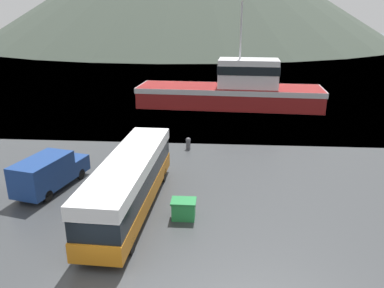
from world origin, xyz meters
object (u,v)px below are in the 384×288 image
Objects in this scene: storage_bin at (184,209)px; fishing_boat at (234,90)px; delivery_van at (49,172)px; tour_bus at (130,180)px; small_boat at (216,88)px.

fishing_boat is at bearing 82.66° from storage_bin.
storage_bin is at bearing -5.18° from delivery_van.
tour_bus is at bearing 165.59° from storage_bin.
tour_bus is 2.00× the size of delivery_van.
small_boat is (10.11, 34.81, -0.81)m from delivery_van.
fishing_boat is at bearing 78.49° from tour_bus.
delivery_van is (-5.75, 2.17, -0.58)m from tour_bus.
fishing_boat is (12.34, 24.35, 0.89)m from delivery_van.
tour_bus is 3.40m from storage_bin.
fishing_boat reaches higher than tour_bus.
storage_bin is (8.82, -2.96, -0.66)m from delivery_van.
tour_bus is 6.18m from delivery_van.
delivery_van is at bearing 161.45° from storage_bin.
storage_bin is at bearing 176.60° from fishing_boat.
delivery_van is 0.26× the size of fishing_boat.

